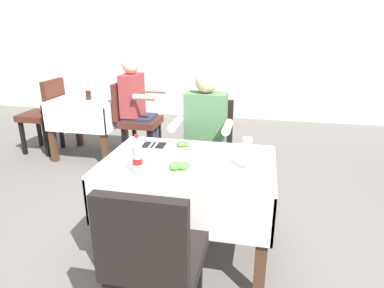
{
  "coord_description": "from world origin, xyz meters",
  "views": [
    {
      "loc": [
        0.48,
        -2.18,
        1.62
      ],
      "look_at": [
        0.02,
        0.01,
        0.83
      ],
      "focal_mm": 31.51,
      "sensor_mm": 36.0,
      "label": 1
    }
  ],
  "objects_px": {
    "beer_glass_left": "(247,153)",
    "chair_near_camera_side": "(154,258)",
    "seated_diner_far": "(205,135)",
    "background_table_tumbler": "(88,95)",
    "background_patron": "(137,104)",
    "background_dining_table": "(88,114)",
    "background_chair_left": "(45,111)",
    "main_dining_table": "(189,183)",
    "plate_near_camera": "(179,168)",
    "chair_far_diner_seat": "(208,147)",
    "cola_bottle_primary": "(137,157)",
    "plate_far_diner": "(185,147)",
    "background_chair_right": "(134,116)",
    "napkin_cutlery_set": "(154,145)"
  },
  "relations": [
    {
      "from": "plate_near_camera",
      "to": "background_chair_left",
      "type": "relative_size",
      "value": 0.26
    },
    {
      "from": "chair_near_camera_side",
      "to": "background_chair_right",
      "type": "relative_size",
      "value": 1.0
    },
    {
      "from": "chair_far_diner_seat",
      "to": "seated_diner_far",
      "type": "bearing_deg",
      "value": -95.61
    },
    {
      "from": "plate_far_diner",
      "to": "plate_near_camera",
      "type": "bearing_deg",
      "value": -83.02
    },
    {
      "from": "plate_near_camera",
      "to": "seated_diner_far",
      "type": "bearing_deg",
      "value": 89.17
    },
    {
      "from": "chair_near_camera_side",
      "to": "napkin_cutlery_set",
      "type": "height_order",
      "value": "chair_near_camera_side"
    },
    {
      "from": "chair_far_diner_seat",
      "to": "napkin_cutlery_set",
      "type": "bearing_deg",
      "value": -119.64
    },
    {
      "from": "background_dining_table",
      "to": "beer_glass_left",
      "type": "bearing_deg",
      "value": -40.69
    },
    {
      "from": "chair_near_camera_side",
      "to": "plate_near_camera",
      "type": "bearing_deg",
      "value": 92.24
    },
    {
      "from": "chair_near_camera_side",
      "to": "background_table_tumbler",
      "type": "height_order",
      "value": "chair_near_camera_side"
    },
    {
      "from": "chair_near_camera_side",
      "to": "background_chair_right",
      "type": "height_order",
      "value": "same"
    },
    {
      "from": "seated_diner_far",
      "to": "plate_near_camera",
      "type": "xyz_separation_m",
      "value": [
        -0.01,
        -0.89,
        0.06
      ]
    },
    {
      "from": "seated_diner_far",
      "to": "plate_far_diner",
      "type": "distance_m",
      "value": 0.49
    },
    {
      "from": "main_dining_table",
      "to": "napkin_cutlery_set",
      "type": "bearing_deg",
      "value": 144.98
    },
    {
      "from": "chair_near_camera_side",
      "to": "cola_bottle_primary",
      "type": "height_order",
      "value": "cola_bottle_primary"
    },
    {
      "from": "beer_glass_left",
      "to": "background_patron",
      "type": "xyz_separation_m",
      "value": [
        -1.41,
        1.78,
        -0.15
      ]
    },
    {
      "from": "seated_diner_far",
      "to": "beer_glass_left",
      "type": "distance_m",
      "value": 0.88
    },
    {
      "from": "background_dining_table",
      "to": "background_chair_left",
      "type": "distance_m",
      "value": 0.61
    },
    {
      "from": "seated_diner_far",
      "to": "background_patron",
      "type": "bearing_deg",
      "value": 134.76
    },
    {
      "from": "beer_glass_left",
      "to": "background_chair_left",
      "type": "bearing_deg",
      "value": 146.45
    },
    {
      "from": "plate_near_camera",
      "to": "main_dining_table",
      "type": "bearing_deg",
      "value": 83.21
    },
    {
      "from": "beer_glass_left",
      "to": "chair_near_camera_side",
      "type": "bearing_deg",
      "value": -118.37
    },
    {
      "from": "chair_near_camera_side",
      "to": "beer_glass_left",
      "type": "height_order",
      "value": "chair_near_camera_side"
    },
    {
      "from": "background_chair_right",
      "to": "background_table_tumbler",
      "type": "bearing_deg",
      "value": -174.68
    },
    {
      "from": "main_dining_table",
      "to": "plate_near_camera",
      "type": "relative_size",
      "value": 4.64
    },
    {
      "from": "plate_near_camera",
      "to": "background_patron",
      "type": "distance_m",
      "value": 2.15
    },
    {
      "from": "main_dining_table",
      "to": "chair_near_camera_side",
      "type": "height_order",
      "value": "chair_near_camera_side"
    },
    {
      "from": "chair_far_diner_seat",
      "to": "chair_near_camera_side",
      "type": "height_order",
      "value": "same"
    },
    {
      "from": "background_table_tumbler",
      "to": "plate_near_camera",
      "type": "bearing_deg",
      "value": -49.09
    },
    {
      "from": "plate_near_camera",
      "to": "background_patron",
      "type": "height_order",
      "value": "background_patron"
    },
    {
      "from": "beer_glass_left",
      "to": "main_dining_table",
      "type": "bearing_deg",
      "value": 168.99
    },
    {
      "from": "cola_bottle_primary",
      "to": "background_chair_right",
      "type": "xyz_separation_m",
      "value": [
        -0.81,
        1.98,
        -0.31
      ]
    },
    {
      "from": "beer_glass_left",
      "to": "background_chair_right",
      "type": "bearing_deg",
      "value": 129.3
    },
    {
      "from": "background_dining_table",
      "to": "cola_bottle_primary",
      "type": "bearing_deg",
      "value": -54.38
    },
    {
      "from": "chair_near_camera_side",
      "to": "background_patron",
      "type": "xyz_separation_m",
      "value": [
        -1.02,
        2.5,
        0.16
      ]
    },
    {
      "from": "beer_glass_left",
      "to": "background_chair_left",
      "type": "height_order",
      "value": "background_chair_left"
    },
    {
      "from": "chair_far_diner_seat",
      "to": "background_chair_right",
      "type": "bearing_deg",
      "value": 139.63
    },
    {
      "from": "seated_diner_far",
      "to": "background_table_tumbler",
      "type": "xyz_separation_m",
      "value": [
        -1.62,
        0.97,
        0.09
      ]
    },
    {
      "from": "napkin_cutlery_set",
      "to": "background_table_tumbler",
      "type": "height_order",
      "value": "background_table_tumbler"
    },
    {
      "from": "plate_near_camera",
      "to": "beer_glass_left",
      "type": "xyz_separation_m",
      "value": [
        0.41,
        0.12,
        0.09
      ]
    },
    {
      "from": "beer_glass_left",
      "to": "napkin_cutlery_set",
      "type": "xyz_separation_m",
      "value": [
        -0.71,
        0.3,
        -0.1
      ]
    },
    {
      "from": "background_table_tumbler",
      "to": "chair_far_diner_seat",
      "type": "bearing_deg",
      "value": -27.76
    },
    {
      "from": "plate_far_diner",
      "to": "napkin_cutlery_set",
      "type": "bearing_deg",
      "value": 175.87
    },
    {
      "from": "background_chair_left",
      "to": "seated_diner_far",
      "type": "bearing_deg",
      "value": -24.0
    },
    {
      "from": "beer_glass_left",
      "to": "background_dining_table",
      "type": "xyz_separation_m",
      "value": [
        -2.07,
        1.78,
        -0.31
      ]
    },
    {
      "from": "chair_near_camera_side",
      "to": "plate_far_diner",
      "type": "bearing_deg",
      "value": 94.17
    },
    {
      "from": "beer_glass_left",
      "to": "background_chair_left",
      "type": "xyz_separation_m",
      "value": [
        -2.69,
        1.78,
        -0.31
      ]
    },
    {
      "from": "main_dining_table",
      "to": "napkin_cutlery_set",
      "type": "xyz_separation_m",
      "value": [
        -0.32,
        0.23,
        0.18
      ]
    },
    {
      "from": "beer_glass_left",
      "to": "cola_bottle_primary",
      "type": "bearing_deg",
      "value": -162.89
    },
    {
      "from": "chair_near_camera_side",
      "to": "background_patron",
      "type": "height_order",
      "value": "background_patron"
    }
  ]
}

